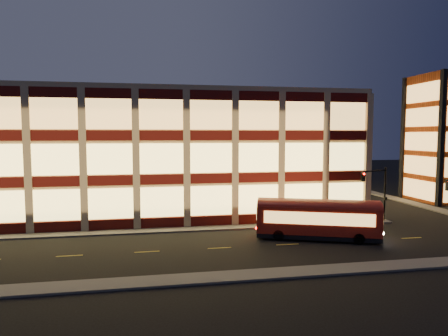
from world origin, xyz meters
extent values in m
plane|color=black|center=(0.00, 0.00, 0.00)|extent=(200.00, 200.00, 0.00)
cube|color=#514F4C|center=(-3.00, 1.00, 0.07)|extent=(54.00, 2.00, 0.15)
cube|color=#514F4C|center=(23.00, 17.00, 0.07)|extent=(2.00, 30.00, 0.15)
cube|color=#514F4C|center=(34.00, 17.00, 0.07)|extent=(2.00, 30.00, 0.15)
cube|color=#514F4C|center=(0.00, -13.00, 0.07)|extent=(100.00, 2.00, 0.15)
cube|color=tan|center=(-3.00, 17.00, 7.00)|extent=(50.00, 30.00, 14.00)
cube|color=tan|center=(-3.00, 17.00, 14.25)|extent=(50.40, 30.40, 0.50)
cube|color=#470C0A|center=(-3.00, 1.88, 0.65)|extent=(50.10, 0.25, 1.00)
cube|color=#EBC763|center=(-3.00, 1.90, 2.75)|extent=(49.00, 0.20, 3.00)
cube|color=#470C0A|center=(22.12, 17.00, 0.65)|extent=(0.25, 30.10, 1.00)
cube|color=#EBC763|center=(22.10, 17.00, 2.75)|extent=(0.20, 29.00, 3.00)
cube|color=#470C0A|center=(-3.00, 1.88, 5.05)|extent=(50.10, 0.25, 1.00)
cube|color=#EBC763|center=(-3.00, 1.90, 7.15)|extent=(49.00, 0.20, 3.00)
cube|color=#470C0A|center=(22.12, 17.00, 5.05)|extent=(0.25, 30.10, 1.00)
cube|color=#EBC763|center=(22.10, 17.00, 7.15)|extent=(0.20, 29.00, 3.00)
cube|color=#470C0A|center=(-3.00, 1.88, 9.45)|extent=(50.10, 0.25, 1.00)
cube|color=#EBC763|center=(-3.00, 1.90, 11.55)|extent=(49.00, 0.20, 3.00)
cube|color=#470C0A|center=(22.12, 17.00, 9.45)|extent=(0.25, 30.10, 1.00)
cube|color=#EBC763|center=(22.10, 17.00, 11.55)|extent=(0.20, 29.00, 3.00)
cube|color=#8C3814|center=(40.00, 12.00, 9.00)|extent=(8.00, 8.00, 18.00)
cube|color=black|center=(36.00, 8.00, 9.00)|extent=(0.60, 0.60, 18.00)
cube|color=black|center=(36.00, 16.00, 9.00)|extent=(0.60, 0.60, 18.00)
cube|color=#EEAB53|center=(35.92, 12.00, 1.80)|extent=(0.16, 6.60, 2.60)
cube|color=#EEAB53|center=(35.92, 12.00, 5.20)|extent=(0.16, 6.60, 2.60)
cube|color=#EEAB53|center=(35.92, 12.00, 8.60)|extent=(0.16, 6.60, 2.60)
cube|color=#EEAB53|center=(35.92, 12.00, 12.00)|extent=(0.16, 6.60, 2.60)
cube|color=#EEAB53|center=(35.92, 12.00, 15.40)|extent=(0.16, 6.60, 2.60)
cylinder|color=black|center=(23.50, 0.80, 3.00)|extent=(0.18, 0.18, 6.00)
cylinder|color=black|center=(21.75, 0.05, 5.70)|extent=(3.56, 1.63, 0.14)
cube|color=black|center=(20.00, -0.70, 5.20)|extent=(0.32, 0.32, 0.95)
sphere|color=#FF0C05|center=(20.00, -0.88, 5.50)|extent=(0.20, 0.20, 0.20)
cube|color=black|center=(23.50, 0.60, 2.60)|extent=(0.25, 0.18, 0.28)
cube|color=black|center=(23.50, -8.50, 5.20)|extent=(0.32, 0.32, 0.95)
cube|color=#921308|center=(13.30, -4.73, 1.84)|extent=(11.11, 6.39, 2.50)
cube|color=black|center=(13.30, -4.73, 0.38)|extent=(11.11, 6.39, 0.38)
cylinder|color=black|center=(9.63, -4.61, 0.49)|extent=(1.03, 0.65, 0.98)
cylinder|color=black|center=(10.48, -2.38, 0.49)|extent=(1.03, 0.65, 0.98)
cylinder|color=black|center=(16.12, -7.08, 0.49)|extent=(1.03, 0.65, 0.98)
cylinder|color=black|center=(16.97, -4.85, 0.49)|extent=(1.03, 0.65, 0.98)
cube|color=#EEAB53|center=(12.81, -6.03, 2.17)|extent=(8.95, 3.45, 1.09)
cube|color=#EEAB53|center=(13.79, -3.44, 2.17)|extent=(8.95, 3.45, 1.09)
camera|label=1|loc=(-1.62, -38.39, 9.49)|focal=32.00mm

